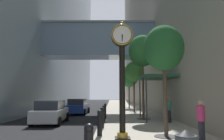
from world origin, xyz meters
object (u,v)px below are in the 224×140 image
(pedestrian_walking, at_px, (169,109))
(street_tree_mid_near, at_px, (143,51))
(street_tree_near, at_px, (164,49))
(bollard_fourth, at_px, (102,117))
(pedestrian_by_clock, at_px, (201,119))
(car_silver_mid, at_px, (51,112))
(street_clock, at_px, (122,76))
(bollard_third, at_px, (100,122))
(street_tree_far, at_px, (129,76))
(bollard_sixth, at_px, (105,111))
(street_tree_mid_far, at_px, (134,72))
(car_blue_near, at_px, (78,107))
(bollard_fifth, at_px, (104,113))

(pedestrian_walking, bearing_deg, street_tree_mid_near, 126.99)
(street_tree_near, distance_m, pedestrian_walking, 5.87)
(bollard_fourth, distance_m, street_tree_mid_near, 7.05)
(bollard_fourth, height_order, street_tree_mid_near, street_tree_mid_near)
(street_tree_near, relative_size, pedestrian_walking, 2.97)
(pedestrian_by_clock, height_order, car_silver_mid, pedestrian_by_clock)
(street_clock, height_order, car_silver_mid, street_clock)
(bollard_third, relative_size, pedestrian_by_clock, 0.72)
(street_tree_mid_near, relative_size, car_silver_mid, 1.57)
(street_tree_far, distance_m, pedestrian_walking, 15.83)
(street_tree_near, height_order, pedestrian_walking, street_tree_near)
(street_tree_near, xyz_separation_m, pedestrian_by_clock, (1.30, -0.73, -3.16))
(street_tree_far, bearing_deg, bollard_sixth, -102.99)
(street_tree_mid_far, bearing_deg, car_blue_near, -168.84)
(bollard_third, relative_size, street_tree_mid_near, 0.18)
(street_tree_mid_far, relative_size, car_blue_near, 1.37)
(street_tree_near, bearing_deg, car_silver_mid, 142.15)
(pedestrian_walking, bearing_deg, street_clock, -117.91)
(car_blue_near, bearing_deg, street_tree_near, -63.71)
(street_tree_near, xyz_separation_m, street_tree_far, (-0.00, 20.11, 0.48))
(pedestrian_walking, xyz_separation_m, car_blue_near, (-7.49, 7.45, -0.29))
(bollard_sixth, bearing_deg, car_silver_mid, -156.08)
(bollard_fifth, bearing_deg, bollard_fourth, -90.00)
(bollard_third, bearing_deg, street_tree_mid_far, 77.12)
(car_blue_near, height_order, car_silver_mid, car_silver_mid)
(bollard_third, height_order, car_blue_near, car_blue_near)
(street_clock, distance_m, bollard_third, 3.02)
(street_tree_mid_near, bearing_deg, car_blue_near, 137.58)
(bollard_fifth, height_order, street_tree_mid_far, street_tree_mid_far)
(bollard_third, relative_size, car_silver_mid, 0.28)
(pedestrian_by_clock, bearing_deg, street_tree_mid_near, 99.93)
(bollard_sixth, height_order, pedestrian_walking, pedestrian_walking)
(bollard_fourth, bearing_deg, bollard_sixth, 90.00)
(street_clock, height_order, street_tree_near, street_tree_near)
(bollard_fifth, distance_m, pedestrian_by_clock, 6.95)
(bollard_sixth, bearing_deg, street_tree_far, 77.01)
(pedestrian_by_clock, bearing_deg, bollard_third, 168.36)
(street_tree_mid_far, height_order, pedestrian_walking, street_tree_mid_far)
(bollard_fifth, bearing_deg, street_tree_mid_near, 33.37)
(bollard_fourth, height_order, pedestrian_by_clock, pedestrian_by_clock)
(street_tree_mid_near, bearing_deg, car_silver_mid, -168.36)
(pedestrian_walking, bearing_deg, street_tree_far, 95.44)
(street_tree_mid_far, relative_size, car_silver_mid, 1.31)
(street_clock, xyz_separation_m, street_tree_far, (2.08, 22.02, 1.93))
(car_blue_near, bearing_deg, street_tree_far, 52.61)
(bollard_third, relative_size, bollard_sixth, 1.00)
(bollard_sixth, height_order, street_tree_far, street_tree_far)
(bollard_third, relative_size, pedestrian_walking, 0.68)
(pedestrian_by_clock, height_order, car_blue_near, pedestrian_by_clock)
(street_tree_far, bearing_deg, street_tree_near, -90.00)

